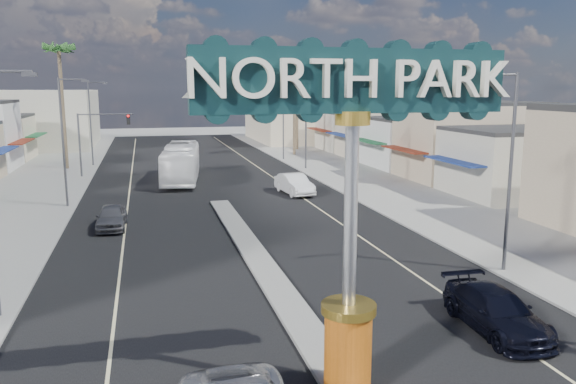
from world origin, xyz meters
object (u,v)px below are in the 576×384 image
traffic_signal_right (289,128)px  palm_right_far (297,57)px  palm_left_far (59,56)px  car_parked_left (112,217)px  car_parked_right (294,184)px  streetlight_r_far (282,117)px  gateway_sign (352,183)px  traffic_signal_left (99,132)px  streetlight_r_near (508,163)px  suv_right (496,311)px  city_bus (181,163)px  streetlight_l_far (92,119)px  streetlight_l_mid (65,136)px  palm_right_mid (294,69)px  streetlight_r_mid (349,130)px

traffic_signal_right → palm_right_far: bearing=72.1°
palm_left_far → palm_right_far: (28.00, 12.00, 0.89)m
car_parked_left → car_parked_right: size_ratio=0.86×
streetlight_r_far → car_parked_right: bearing=-101.2°
gateway_sign → car_parked_right: 30.13m
traffic_signal_left → streetlight_r_near: streetlight_r_near is taller
suv_right → city_bus: size_ratio=0.41×
streetlight_r_near → streetlight_r_far: bearing=90.0°
streetlight_r_far → streetlight_l_far: bearing=180.0°
traffic_signal_left → car_parked_right: size_ratio=1.23×
streetlight_r_near → car_parked_right: bearing=101.2°
streetlight_l_far → streetlight_r_far: 20.87m
palm_left_far → palm_right_far: 30.48m
suv_right → city_bus: bearing=105.4°
traffic_signal_left → streetlight_l_mid: (-1.25, -13.99, 0.79)m
traffic_signal_right → palm_right_mid: bearing=72.4°
palm_right_mid → car_parked_right: size_ratio=2.48×
car_parked_right → suv_right: bearing=-96.8°
gateway_sign → city_bus: (-2.00, 37.69, -4.25)m
streetlight_r_mid → city_bus: size_ratio=0.75×
streetlight_r_mid → car_parked_right: 6.03m
palm_right_far → car_parked_right: palm_right_far is taller
streetlight_r_mid → suv_right: streetlight_r_mid is taller
streetlight_r_near → palm_left_far: size_ratio=0.69×
streetlight_r_mid → palm_right_far: 33.14m
traffic_signal_left → suv_right: size_ratio=1.21×
car_parked_left → car_parked_right: (13.53, 8.04, 0.09)m
streetlight_r_mid → traffic_signal_right: bearing=95.1°
traffic_signal_right → palm_left_far: 24.09m
traffic_signal_right → city_bus: traffic_signal_right is taller
traffic_signal_right → city_bus: bearing=-158.8°
streetlight_l_far → car_parked_right: 27.18m
city_bus → streetlight_r_mid: bearing=-30.5°
palm_right_far → suv_right: size_ratio=2.85×
streetlight_r_mid → car_parked_right: bearing=166.5°
palm_right_mid → streetlight_r_near: bearing=-93.2°
palm_left_far → city_bus: bearing=-43.2°
gateway_sign → car_parked_left: 22.79m
traffic_signal_left → traffic_signal_right: 18.37m
traffic_signal_right → streetlight_r_far: streetlight_r_far is taller
gateway_sign → streetlight_l_far: gateway_sign is taller
streetlight_r_far → palm_left_far: bearing=-175.1°
gateway_sign → palm_left_far: palm_left_far is taller
streetlight_l_mid → palm_right_mid: size_ratio=0.74×
traffic_signal_right → car_parked_right: 13.76m
traffic_signal_left → palm_right_far: size_ratio=0.43×
streetlight_r_far → streetlight_l_mid: bearing=-133.5°
gateway_sign → palm_right_far: (15.00, 60.02, 6.46)m
gateway_sign → streetlight_r_far: bearing=78.2°
gateway_sign → streetlight_l_mid: gateway_sign is taller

